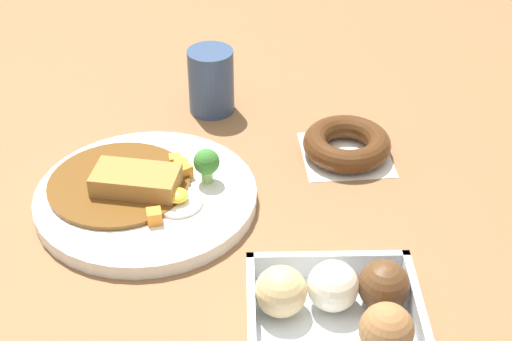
# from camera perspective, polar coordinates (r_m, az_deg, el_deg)

# --- Properties ---
(ground_plane) EXTENTS (1.60, 1.60, 0.00)m
(ground_plane) POSITION_cam_1_polar(r_m,az_deg,el_deg) (0.91, -4.72, -4.16)
(ground_plane) COLOR brown
(curry_plate) EXTENTS (0.27, 0.27, 0.06)m
(curry_plate) POSITION_cam_1_polar(r_m,az_deg,el_deg) (0.95, -8.26, -1.73)
(curry_plate) COLOR white
(curry_plate) RESTS_ON ground_plane
(donut_box) EXTENTS (0.17, 0.17, 0.06)m
(donut_box) POSITION_cam_1_polar(r_m,az_deg,el_deg) (0.77, 6.29, -10.41)
(donut_box) COLOR silver
(donut_box) RESTS_ON ground_plane
(chocolate_ring_donut) EXTENTS (0.12, 0.12, 0.03)m
(chocolate_ring_donut) POSITION_cam_1_polar(r_m,az_deg,el_deg) (1.03, 6.75, 1.95)
(chocolate_ring_donut) COLOR white
(chocolate_ring_donut) RESTS_ON ground_plane
(coffee_mug) EXTENTS (0.07, 0.07, 0.09)m
(coffee_mug) POSITION_cam_1_polar(r_m,az_deg,el_deg) (1.10, -3.35, 6.65)
(coffee_mug) COLOR #33476B
(coffee_mug) RESTS_ON ground_plane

